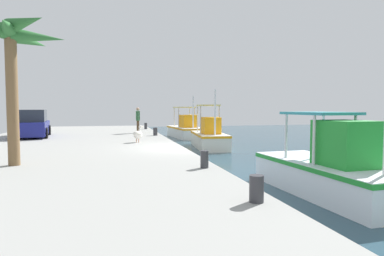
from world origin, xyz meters
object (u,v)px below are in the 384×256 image
mooring_bollard_fourth (257,189)px  mooring_bollard_nearest (146,126)px  mooring_bollard_second (155,132)px  palm_tree (13,43)px  fishing_boat_nearest (186,130)px  fishing_boat_second (209,137)px  mooring_bollard_third (204,159)px  fisherman_standing (138,119)px  pelican (138,134)px  parked_car (31,125)px  fishing_boat_third (331,170)px

mooring_bollard_fourth → mooring_bollard_nearest: bearing=180.0°
mooring_bollard_second → palm_tree: palm_tree is taller
fishing_boat_nearest → mooring_bollard_nearest: size_ratio=10.82×
fishing_boat_nearest → fishing_boat_second: 7.35m
mooring_bollard_third → mooring_bollard_nearest: bearing=180.0°
mooring_bollard_third → mooring_bollard_fourth: size_ratio=1.00×
fisherman_standing → pelican: bearing=-4.1°
parked_car → mooring_bollard_second: bearing=85.7°
fishing_boat_nearest → pelican: size_ratio=5.73×
fishing_boat_nearest → parked_car: (6.38, -10.46, 0.85)m
fisherman_standing → mooring_bollard_fourth: bearing=3.0°
parked_car → palm_tree: size_ratio=1.02×
fishing_boat_second → fishing_boat_third: 11.50m
parked_car → mooring_bollard_fourth: bearing=24.9°
parked_car → mooring_bollard_third: bearing=31.0°
palm_tree → fishing_boat_third: bearing=74.3°
palm_tree → parked_car: bearing=-169.7°
pelican → fisherman_standing: (-6.06, 0.43, 0.55)m
palm_tree → fishing_boat_second: bearing=136.8°
fishing_boat_second → palm_tree: bearing=-43.2°
fishing_boat_second → mooring_bollard_third: (10.76, -3.29, 0.36)m
fishing_boat_nearest → fishing_boat_second: (7.35, -0.13, 0.01)m
mooring_bollard_fourth → fishing_boat_nearest: bearing=171.0°
fishing_boat_nearest → mooring_bollard_fourth: fishing_boat_nearest is taller
fisherman_standing → mooring_bollard_nearest: size_ratio=3.47×
pelican → fishing_boat_third: bearing=30.6°
fisherman_standing → mooring_bollard_nearest: 4.13m
fishing_boat_third → palm_tree: (-2.44, -8.70, 3.60)m
mooring_bollard_second → palm_tree: size_ratio=0.11×
fisherman_standing → fishing_boat_nearest: bearing=137.4°
fishing_boat_third → pelican: 9.43m
mooring_bollard_third → palm_tree: size_ratio=0.11×
parked_car → mooring_bollard_nearest: bearing=128.8°
pelican → fishing_boat_second: bearing=126.4°
fisherman_standing → mooring_bollard_second: size_ratio=3.57×
parked_car → fishing_boat_nearest: bearing=121.4°
fishing_boat_nearest → fishing_boat_second: bearing=-1.0°
fishing_boat_nearest → fisherman_standing: bearing=-42.6°
fishing_boat_second → parked_car: fishing_boat_second is taller
mooring_bollard_third → palm_tree: bearing=-108.1°
fishing_boat_nearest → mooring_bollard_third: (18.11, -3.42, 0.37)m
fishing_boat_third → pelican: (-8.10, -4.80, 0.49)m
mooring_bollard_nearest → mooring_bollard_third: mooring_bollard_nearest is taller
fishing_boat_third → mooring_bollard_fourth: size_ratio=10.73×
fishing_boat_nearest → mooring_bollard_third: 18.43m
mooring_bollard_nearest → mooring_bollard_second: size_ratio=1.03×
mooring_bollard_third → pelican: bearing=-169.9°
fishing_boat_second → mooring_bollard_nearest: fishing_boat_second is taller
mooring_bollard_nearest → mooring_bollard_fourth: size_ratio=1.02×
mooring_bollard_nearest → fishing_boat_third: bearing=10.9°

